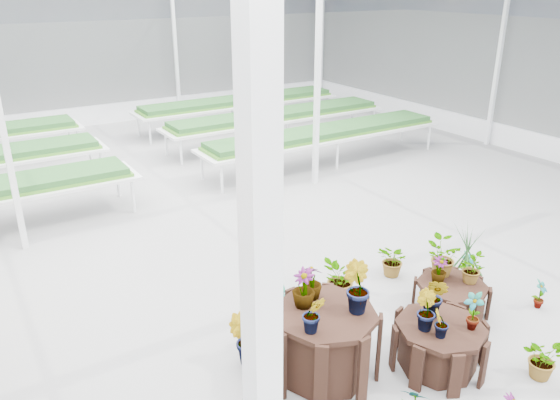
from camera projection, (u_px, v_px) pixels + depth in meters
ground_plane at (306, 306)px, 7.56m from camera, size 24.00×24.00×0.00m
greenhouse_shell at (309, 151)px, 6.71m from camera, size 18.00×24.00×4.50m
steel_frame at (309, 151)px, 6.71m from camera, size 18.00×24.00×4.50m
nursery_benches at (136, 150)px, 13.06m from camera, size 16.00×7.00×0.84m
plinth_tall at (324, 343)px, 6.12m from camera, size 1.33×1.33×0.83m
plinth_mid at (438, 346)px, 6.29m from camera, size 1.33×1.33×0.56m
plinth_low at (451, 298)px, 7.36m from camera, size 1.03×1.03×0.43m
nursery_plants at (389, 302)px, 6.76m from camera, size 4.57×3.39×1.41m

